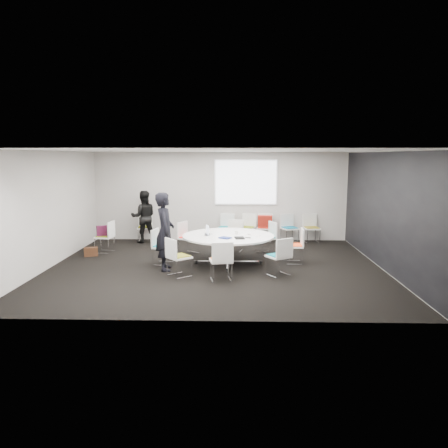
{
  "coord_description": "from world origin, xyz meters",
  "views": [
    {
      "loc": [
        0.51,
        -10.31,
        2.69
      ],
      "look_at": [
        0.2,
        0.4,
        1.0
      ],
      "focal_mm": 35.0,
      "sensor_mm": 36.0,
      "label": 1
    }
  ],
  "objects_px": {
    "chair_ring_g": "(221,268)",
    "laptop": "(209,234)",
    "brown_bag": "(91,252)",
    "chair_spare_left": "(105,243)",
    "chair_person_back": "(145,233)",
    "chair_back_d": "(289,234)",
    "chair_ring_a": "(294,252)",
    "cup": "(236,232)",
    "chair_back_c": "(265,233)",
    "chair_ring_c": "(234,242)",
    "chair_ring_f": "(179,264)",
    "chair_ring_e": "(163,253)",
    "chair_back_e": "(311,234)",
    "chair_back_a": "(226,233)",
    "chair_ring_b": "(266,244)",
    "person_back": "(144,217)",
    "chair_back_b": "(247,233)",
    "chair_ring_d": "(188,244)",
    "maroon_bag": "(104,231)",
    "conference_table": "(228,242)",
    "chair_ring_h": "(279,264)",
    "person_main": "(165,231)"
  },
  "relations": [
    {
      "from": "chair_ring_f",
      "to": "chair_person_back",
      "type": "height_order",
      "value": "same"
    },
    {
      "from": "chair_ring_a",
      "to": "chair_ring_c",
      "type": "distance_m",
      "value": 2.03
    },
    {
      "from": "chair_person_back",
      "to": "laptop",
      "type": "height_order",
      "value": "chair_person_back"
    },
    {
      "from": "chair_ring_c",
      "to": "cup",
      "type": "relative_size",
      "value": 9.78
    },
    {
      "from": "chair_ring_d",
      "to": "laptop",
      "type": "height_order",
      "value": "chair_ring_d"
    },
    {
      "from": "chair_ring_b",
      "to": "person_back",
      "type": "xyz_separation_m",
      "value": [
        -3.7,
        1.49,
        0.53
      ]
    },
    {
      "from": "brown_bag",
      "to": "laptop",
      "type": "bearing_deg",
      "value": -12.33
    },
    {
      "from": "chair_ring_b",
      "to": "chair_back_d",
      "type": "bearing_deg",
      "value": -50.27
    },
    {
      "from": "chair_back_b",
      "to": "person_main",
      "type": "relative_size",
      "value": 0.48
    },
    {
      "from": "chair_ring_e",
      "to": "chair_back_a",
      "type": "relative_size",
      "value": 1.0
    },
    {
      "from": "chair_back_e",
      "to": "chair_back_d",
      "type": "bearing_deg",
      "value": -7.18
    },
    {
      "from": "chair_ring_h",
      "to": "brown_bag",
      "type": "bearing_deg",
      "value": 127.21
    },
    {
      "from": "chair_ring_g",
      "to": "laptop",
      "type": "xyz_separation_m",
      "value": [
        -0.36,
        1.52,
        0.47
      ]
    },
    {
      "from": "chair_ring_a",
      "to": "brown_bag",
      "type": "bearing_deg",
      "value": 84.58
    },
    {
      "from": "cup",
      "to": "chair_back_c",
      "type": "bearing_deg",
      "value": 71.61
    },
    {
      "from": "chair_ring_e",
      "to": "chair_back_b",
      "type": "height_order",
      "value": "same"
    },
    {
      "from": "person_back",
      "to": "brown_bag",
      "type": "relative_size",
      "value": 4.5
    },
    {
      "from": "chair_back_e",
      "to": "brown_bag",
      "type": "distance_m",
      "value": 6.6
    },
    {
      "from": "conference_table",
      "to": "chair_ring_c",
      "type": "relative_size",
      "value": 2.58
    },
    {
      "from": "chair_ring_c",
      "to": "chair_spare_left",
      "type": "distance_m",
      "value": 3.61
    },
    {
      "from": "cup",
      "to": "brown_bag",
      "type": "height_order",
      "value": "cup"
    },
    {
      "from": "chair_person_back",
      "to": "cup",
      "type": "bearing_deg",
      "value": 130.65
    },
    {
      "from": "chair_ring_e",
      "to": "chair_back_d",
      "type": "xyz_separation_m",
      "value": [
        3.49,
        2.86,
        0.0
      ]
    },
    {
      "from": "brown_bag",
      "to": "chair_ring_c",
      "type": "bearing_deg",
      "value": 10.8
    },
    {
      "from": "chair_back_b",
      "to": "chair_back_d",
      "type": "height_order",
      "value": "same"
    },
    {
      "from": "chair_back_d",
      "to": "chair_ring_h",
      "type": "bearing_deg",
      "value": 59.36
    },
    {
      "from": "chair_back_d",
      "to": "chair_person_back",
      "type": "bearing_deg",
      "value": -20.69
    },
    {
      "from": "chair_spare_left",
      "to": "chair_person_back",
      "type": "height_order",
      "value": "same"
    },
    {
      "from": "cup",
      "to": "chair_ring_e",
      "type": "bearing_deg",
      "value": -172.7
    },
    {
      "from": "chair_ring_d",
      "to": "chair_spare_left",
      "type": "bearing_deg",
      "value": -63.46
    },
    {
      "from": "laptop",
      "to": "brown_bag",
      "type": "xyz_separation_m",
      "value": [
        -3.24,
        0.71,
        -0.62
      ]
    },
    {
      "from": "chair_ring_h",
      "to": "person_back",
      "type": "relative_size",
      "value": 0.54
    },
    {
      "from": "chair_ring_d",
      "to": "chair_back_d",
      "type": "xyz_separation_m",
      "value": [
        2.98,
        1.69,
        0.0
      ]
    },
    {
      "from": "conference_table",
      "to": "brown_bag",
      "type": "xyz_separation_m",
      "value": [
        -3.72,
        0.73,
        -0.43
      ]
    },
    {
      "from": "chair_ring_a",
      "to": "chair_ring_b",
      "type": "xyz_separation_m",
      "value": [
        -0.63,
        1.04,
        0.0
      ]
    },
    {
      "from": "chair_ring_a",
      "to": "chair_ring_b",
      "type": "bearing_deg",
      "value": 32.23
    },
    {
      "from": "chair_spare_left",
      "to": "chair_person_back",
      "type": "xyz_separation_m",
      "value": [
        0.79,
        1.61,
        0.0
      ]
    },
    {
      "from": "chair_back_a",
      "to": "cup",
      "type": "height_order",
      "value": "chair_back_a"
    },
    {
      "from": "person_back",
      "to": "conference_table",
      "type": "bearing_deg",
      "value": 121.21
    },
    {
      "from": "chair_ring_e",
      "to": "cup",
      "type": "xyz_separation_m",
      "value": [
        1.84,
        0.24,
        0.5
      ]
    },
    {
      "from": "chair_ring_f",
      "to": "maroon_bag",
      "type": "distance_m",
      "value": 3.39
    },
    {
      "from": "chair_ring_h",
      "to": "chair_back_a",
      "type": "distance_m",
      "value": 4.05
    },
    {
      "from": "chair_back_d",
      "to": "chair_ring_a",
      "type": "bearing_deg",
      "value": 65.38
    },
    {
      "from": "chair_back_b",
      "to": "laptop",
      "type": "bearing_deg",
      "value": 89.39
    },
    {
      "from": "chair_ring_c",
      "to": "laptop",
      "type": "distance_m",
      "value": 1.64
    },
    {
      "from": "chair_ring_f",
      "to": "chair_ring_h",
      "type": "distance_m",
      "value": 2.25
    },
    {
      "from": "chair_ring_e",
      "to": "chair_back_e",
      "type": "xyz_separation_m",
      "value": [
        4.18,
        2.9,
        0.0
      ]
    },
    {
      "from": "chair_ring_g",
      "to": "chair_back_d",
      "type": "bearing_deg",
      "value": 53.54
    },
    {
      "from": "chair_ring_e",
      "to": "brown_bag",
      "type": "height_order",
      "value": "chair_ring_e"
    },
    {
      "from": "chair_ring_f",
      "to": "chair_ring_a",
      "type": "bearing_deg",
      "value": 75.83
    }
  ]
}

